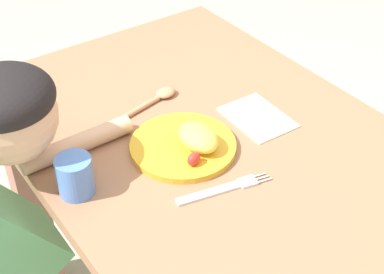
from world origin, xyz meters
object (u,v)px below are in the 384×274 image
at_px(fork, 222,189).
at_px(drinking_cup, 75,176).
at_px(spoon, 152,101).
at_px(plate, 188,144).

relative_size(fork, drinking_cup, 2.49).
relative_size(spoon, drinking_cup, 2.73).
relative_size(plate, drinking_cup, 2.82).
distance_m(fork, drinking_cup, 0.28).
bearing_deg(plate, spoon, 170.58).
height_order(fork, drinking_cup, drinking_cup).
height_order(plate, spoon, plate).
bearing_deg(fork, drinking_cup, 157.55).
height_order(plate, fork, plate).
relative_size(plate, spoon, 1.03).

